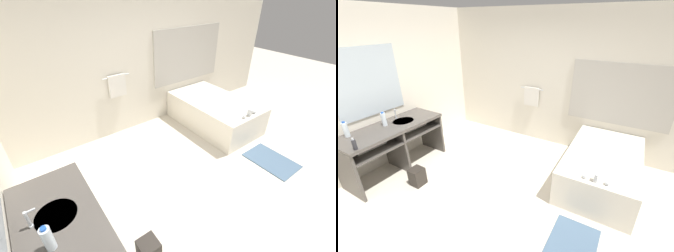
% 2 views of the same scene
% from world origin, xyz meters
% --- Properties ---
extents(ground_plane, '(16.00, 16.00, 0.00)m').
position_xyz_m(ground_plane, '(0.00, 0.00, 0.00)').
color(ground_plane, beige).
rests_on(ground_plane, ground).
extents(wall_back_with_blinds, '(7.40, 0.13, 2.70)m').
position_xyz_m(wall_back_with_blinds, '(0.05, 2.23, 1.35)').
color(wall_back_with_blinds, silver).
rests_on(wall_back_with_blinds, ground_plane).
extents(vanity_counter, '(0.68, 1.67, 0.84)m').
position_xyz_m(vanity_counter, '(-1.85, -0.08, 0.63)').
color(vanity_counter, '#4C4742').
rests_on(vanity_counter, ground_plane).
extents(sink_faucet, '(0.09, 0.04, 0.18)m').
position_xyz_m(sink_faucet, '(-2.03, 0.15, 0.93)').
color(sink_faucet, silver).
rests_on(sink_faucet, vanity_counter).
extents(bathtub, '(1.08, 1.79, 0.68)m').
position_xyz_m(bathtub, '(1.36, 1.29, 0.31)').
color(bathtub, silver).
rests_on(bathtub, ground_plane).
extents(water_bottle_1, '(0.08, 0.08, 0.24)m').
position_xyz_m(water_bottle_1, '(-1.94, -0.13, 0.96)').
color(water_bottle_1, white).
rests_on(water_bottle_1, vanity_counter).
extents(waste_bin, '(0.20, 0.20, 0.29)m').
position_xyz_m(waste_bin, '(-1.20, -0.24, 0.15)').
color(waste_bin, '#2D2823').
rests_on(waste_bin, ground_plane).
extents(bath_mat, '(0.55, 0.79, 0.02)m').
position_xyz_m(bath_mat, '(1.29, -0.12, 0.01)').
color(bath_mat, slate).
rests_on(bath_mat, ground_plane).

